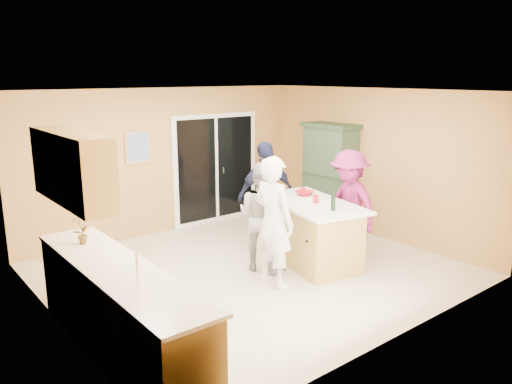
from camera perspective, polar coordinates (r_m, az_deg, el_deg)
floor at (r=7.47m, az=-0.42°, el=-8.92°), size 5.50×5.50×0.00m
ceiling at (r=6.92m, az=-0.46°, el=11.43°), size 5.50×5.00×0.10m
wall_back at (r=9.14m, az=-10.21°, el=3.49°), size 5.50×0.10×2.60m
wall_front at (r=5.41m, az=16.22°, el=-3.65°), size 5.50×0.10×2.60m
wall_left at (r=5.85m, az=-22.14°, el=-2.85°), size 0.10×5.00×2.60m
wall_right at (r=9.01m, az=13.44°, el=3.20°), size 0.10×5.00×2.60m
left_cabinet_run at (r=5.31m, az=-14.71°, el=-13.64°), size 0.65×3.05×1.24m
upper_cabinets at (r=5.58m, az=-20.35°, el=2.65°), size 0.35×1.60×0.75m
sliding_door at (r=9.69m, az=-4.59°, el=2.71°), size 1.90×0.07×2.10m
framed_picture at (r=8.83m, az=-13.36°, el=4.97°), size 0.46×0.04×0.56m
kitchen_island at (r=7.68m, az=6.19°, el=-4.79°), size 1.35×1.99×0.96m
green_hutch at (r=9.41m, az=8.38°, el=1.68°), size 0.56×1.06×1.95m
woman_white at (r=6.69m, az=1.99°, el=-3.45°), size 0.50×0.70×1.79m
woman_grey at (r=7.27m, az=0.72°, el=-2.82°), size 0.83×0.94×1.61m
woman_navy at (r=8.25m, az=1.17°, el=-0.31°), size 1.09×0.59×1.77m
woman_magenta at (r=7.92m, az=10.53°, el=-1.37°), size 0.77×1.17×1.70m
serving_bowl at (r=7.93m, az=5.55°, el=-0.12°), size 0.30×0.30×0.07m
tulip_vase at (r=6.00m, az=-19.31°, el=-4.05°), size 0.22×0.18×0.35m
tumbler_near at (r=7.46m, az=6.84°, el=-0.81°), size 0.09×0.09×0.12m
tumbler_far at (r=7.92m, az=5.38°, el=0.06°), size 0.09×0.09×0.12m
wine_bottle at (r=7.08m, az=8.82°, el=-1.22°), size 0.07×0.07×0.28m
white_plate at (r=7.57m, az=8.27°, el=-1.04°), size 0.25×0.25×0.02m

